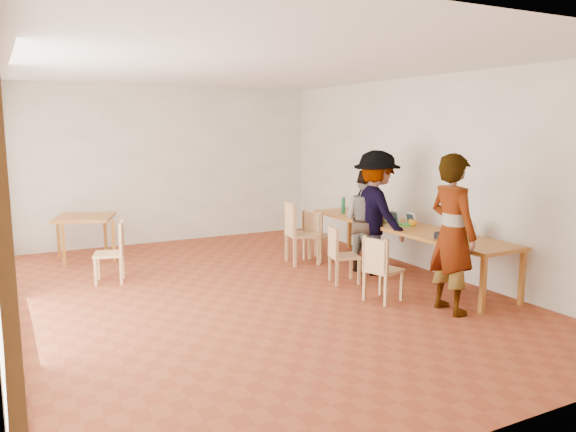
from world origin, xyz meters
TOP-DOWN VIEW (x-y plane):
  - ground at (0.00, 0.00)m, footprint 8.00×8.00m
  - wall_back at (0.00, 4.00)m, footprint 6.00×0.10m
  - wall_front at (0.00, -4.00)m, footprint 6.00×0.10m
  - wall_right at (3.00, 0.00)m, footprint 0.10×8.00m
  - ceiling at (0.00, 0.00)m, footprint 6.00×8.00m
  - communal_table at (2.50, -0.08)m, footprint 0.80×4.00m
  - side_table at (-1.67, 3.11)m, footprint 0.90×0.90m
  - chair_near at (1.32, -1.09)m, footprint 0.49×0.49m
  - chair_mid at (1.34, -0.10)m, footprint 0.46×0.46m
  - chair_far at (1.35, 1.20)m, footprint 0.54×0.54m
  - chair_empty at (1.74, 1.24)m, footprint 0.53×0.53m
  - chair_spare at (-1.48, 1.46)m, footprint 0.50×0.50m
  - person_near at (1.86, -1.78)m, footprint 0.48×0.72m
  - person_mid at (2.09, 0.29)m, footprint 0.79×0.91m
  - person_far at (2.15, 0.13)m, footprint 0.71×1.23m
  - laptop_near at (2.65, -1.25)m, footprint 0.27×0.30m
  - laptop_mid at (2.58, -0.12)m, footprint 0.22×0.25m
  - laptop_far at (2.54, 0.22)m, footprint 0.19×0.22m
  - yellow_mug at (2.59, -0.21)m, footprint 0.17×0.17m
  - green_bottle at (2.35, 1.34)m, footprint 0.07×0.07m
  - clear_glass at (2.35, -1.15)m, footprint 0.07×0.07m
  - condiment_cup at (2.26, 0.50)m, footprint 0.08×0.08m
  - pink_phone at (2.49, 1.57)m, footprint 0.05×0.10m
  - black_pouch at (2.29, -1.22)m, footprint 0.16×0.26m

SIDE VIEW (x-z plane):
  - ground at x=0.00m, z-range 0.00..0.00m
  - chair_mid at x=1.34m, z-range 0.28..0.72m
  - chair_near at x=1.32m, z-range 0.30..0.75m
  - chair_empty at x=1.74m, z-range 0.30..0.75m
  - chair_spare at x=-1.48m, z-range 0.30..0.77m
  - chair_far at x=1.35m, z-range 0.36..0.90m
  - side_table at x=-1.67m, z-range 0.29..1.04m
  - communal_table at x=2.50m, z-range 0.33..1.08m
  - pink_phone at x=2.49m, z-range 0.75..0.76m
  - condiment_cup at x=2.26m, z-range 0.75..0.81m
  - clear_glass at x=2.35m, z-range 0.75..0.84m
  - black_pouch at x=2.29m, z-range 0.75..0.84m
  - laptop_far at x=2.54m, z-range 0.71..0.89m
  - person_mid at x=2.09m, z-range 0.00..1.60m
  - yellow_mug at x=2.59m, z-range 0.75..0.85m
  - laptop_mid at x=2.58m, z-range 0.71..0.90m
  - laptop_near at x=2.65m, z-range 0.70..0.92m
  - green_bottle at x=2.35m, z-range 0.75..1.03m
  - person_far at x=2.15m, z-range 0.00..1.88m
  - person_near at x=1.86m, z-range 0.00..1.93m
  - wall_back at x=0.00m, z-range 0.00..3.00m
  - wall_front at x=0.00m, z-range 0.00..3.00m
  - wall_right at x=3.00m, z-range 0.00..3.00m
  - ceiling at x=0.00m, z-range 3.00..3.04m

